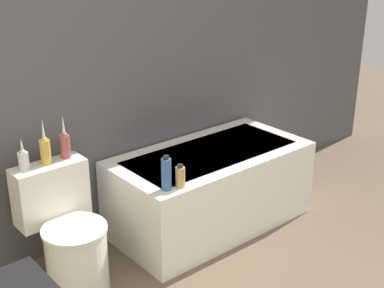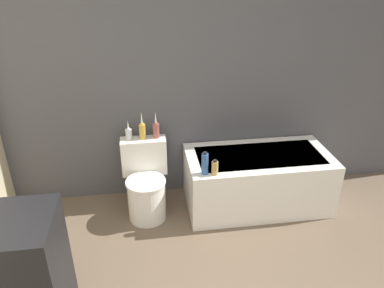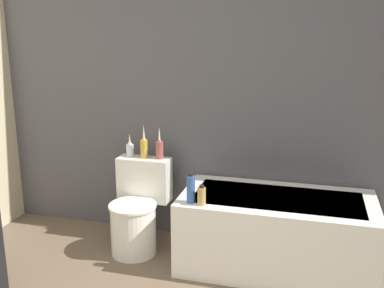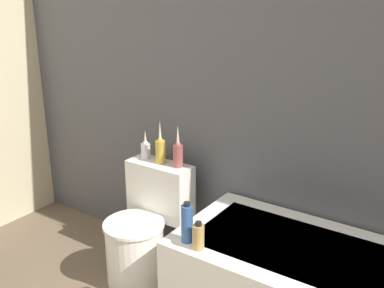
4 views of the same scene
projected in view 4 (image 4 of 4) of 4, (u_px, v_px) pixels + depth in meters
name	position (u px, v px, depth m)	size (l,w,h in m)	color
wall_back_tiled	(214.00, 73.00, 2.71)	(6.40, 0.06, 2.60)	#4C4C51
toilet	(144.00, 231.00, 2.86)	(0.44, 0.55, 0.73)	white
vase_gold	(146.00, 149.00, 2.93)	(0.06, 0.06, 0.19)	silver
vase_silver	(160.00, 149.00, 2.84)	(0.06, 0.06, 0.28)	gold
vase_bronze	(178.00, 153.00, 2.78)	(0.06, 0.06, 0.27)	#994C47
shampoo_bottle_tall	(187.00, 223.00, 2.25)	(0.06, 0.06, 0.22)	#335999
shampoo_bottle_short	(198.00, 237.00, 2.19)	(0.06, 0.06, 0.15)	tan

